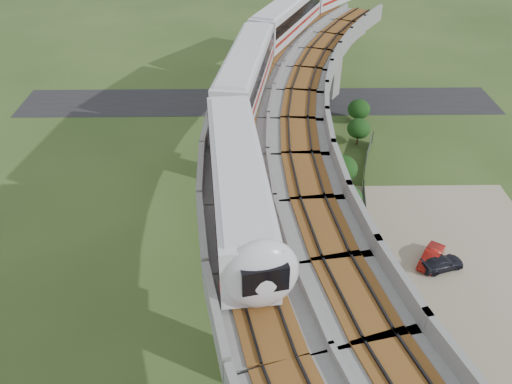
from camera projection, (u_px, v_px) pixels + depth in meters
ground at (267, 268)px, 39.10m from camera, size 160.00×160.00×0.00m
dirt_lot at (452, 284)px, 37.63m from camera, size 18.00×26.00×0.04m
asphalt_road at (259, 102)px, 63.50m from camera, size 60.00×8.00×0.03m
viaduct at (325, 170)px, 33.88m from camera, size 19.58×73.98×11.40m
metro_train at (290, 45)px, 44.77m from camera, size 20.35×59.10×3.64m
fence at (392, 259)px, 38.78m from camera, size 3.87×38.73×1.50m
tree_0 at (359, 109)px, 57.92m from camera, size 2.62×2.62×2.84m
tree_1 at (359, 129)px, 53.57m from camera, size 2.51×2.51×3.04m
tree_2 at (342, 169)px, 47.04m from camera, size 2.97×2.97×3.27m
tree_3 at (347, 198)px, 42.52m from camera, size 2.57×2.57×3.53m
tree_4 at (345, 235)px, 39.02m from camera, size 1.86×1.86×2.94m
tree_5 at (356, 262)px, 36.10m from camera, size 2.56×2.56×3.50m
tree_6 at (388, 352)px, 29.88m from camera, size 2.36×2.36×3.39m
car_red at (431, 257)px, 39.21m from camera, size 2.95×3.50×1.13m
car_dark at (442, 263)px, 38.70m from camera, size 3.80×2.45×1.02m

